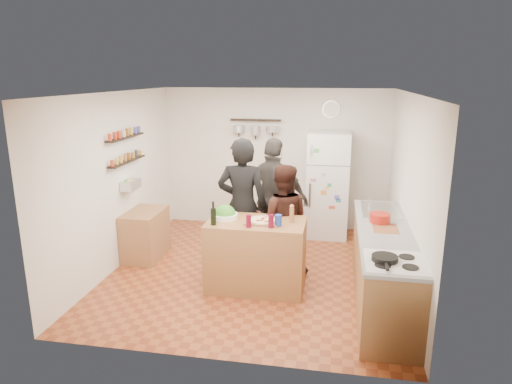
% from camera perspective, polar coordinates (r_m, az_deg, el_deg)
% --- Properties ---
extents(room_shell, '(4.20, 4.20, 4.20)m').
position_cam_1_polar(room_shell, '(6.56, 0.44, 1.47)').
color(room_shell, brown).
rests_on(room_shell, ground).
extents(prep_island, '(1.25, 0.72, 0.91)m').
position_cam_1_polar(prep_island, '(5.99, 0.01, -7.84)').
color(prep_island, olive).
rests_on(prep_island, floor).
extents(pizza_board, '(0.42, 0.34, 0.02)m').
position_cam_1_polar(pizza_board, '(5.79, 0.76, -3.71)').
color(pizza_board, brown).
rests_on(pizza_board, prep_island).
extents(pizza, '(0.34, 0.34, 0.02)m').
position_cam_1_polar(pizza, '(5.79, 0.76, -3.54)').
color(pizza, beige).
rests_on(pizza, pizza_board).
extents(salad_bowl, '(0.33, 0.33, 0.07)m').
position_cam_1_polar(salad_bowl, '(5.95, -3.89, -3.02)').
color(salad_bowl, white).
rests_on(salad_bowl, prep_island).
extents(wine_bottle, '(0.07, 0.07, 0.21)m').
position_cam_1_polar(wine_bottle, '(5.70, -5.34, -3.09)').
color(wine_bottle, black).
rests_on(wine_bottle, prep_island).
extents(wine_glass_near, '(0.06, 0.06, 0.16)m').
position_cam_1_polar(wine_glass_near, '(5.59, -0.93, -3.68)').
color(wine_glass_near, '#590721').
rests_on(wine_glass_near, prep_island).
extents(wine_glass_far, '(0.07, 0.07, 0.17)m').
position_cam_1_polar(wine_glass_far, '(5.58, 1.88, -3.65)').
color(wine_glass_far, '#58071E').
rests_on(wine_glass_far, prep_island).
extents(pepper_mill, '(0.06, 0.06, 0.19)m').
position_cam_1_polar(pepper_mill, '(5.79, 4.50, -2.92)').
color(pepper_mill, '#955B3E').
rests_on(pepper_mill, prep_island).
extents(salt_canister, '(0.09, 0.09, 0.14)m').
position_cam_1_polar(salt_canister, '(5.65, 2.80, -3.56)').
color(salt_canister, navy).
rests_on(salt_canister, prep_island).
extents(person_left, '(0.72, 0.49, 1.91)m').
position_cam_1_polar(person_left, '(6.36, -1.71, -1.71)').
color(person_left, black).
rests_on(person_left, floor).
extents(person_center, '(0.79, 0.63, 1.57)m').
position_cam_1_polar(person_center, '(6.30, 3.28, -3.52)').
color(person_center, black).
rests_on(person_center, floor).
extents(person_back, '(1.15, 0.72, 1.83)m').
position_cam_1_polar(person_back, '(6.85, 2.26, -0.86)').
color(person_back, '#2B2826').
rests_on(person_back, floor).
extents(counter_run, '(0.63, 2.63, 0.90)m').
position_cam_1_polar(counter_run, '(5.86, 15.61, -8.97)').
color(counter_run, '#9E7042').
rests_on(counter_run, floor).
extents(stove_top, '(0.60, 0.62, 0.02)m').
position_cam_1_polar(stove_top, '(4.82, 16.97, -8.41)').
color(stove_top, white).
rests_on(stove_top, counter_run).
extents(skillet, '(0.26, 0.26, 0.05)m').
position_cam_1_polar(skillet, '(4.80, 15.80, -7.96)').
color(skillet, black).
rests_on(skillet, stove_top).
extents(sink, '(0.50, 0.80, 0.03)m').
position_cam_1_polar(sink, '(6.50, 15.24, -2.23)').
color(sink, silver).
rests_on(sink, counter_run).
extents(cutting_board, '(0.30, 0.40, 0.02)m').
position_cam_1_polar(cutting_board, '(5.76, 15.86, -4.49)').
color(cutting_board, brown).
rests_on(cutting_board, counter_run).
extents(red_bowl, '(0.26, 0.26, 0.11)m').
position_cam_1_polar(red_bowl, '(5.97, 15.22, -3.13)').
color(red_bowl, '#A71D13').
rests_on(red_bowl, counter_run).
extents(fridge, '(0.70, 0.68, 1.80)m').
position_cam_1_polar(fridge, '(7.88, 8.96, 0.91)').
color(fridge, white).
rests_on(fridge, floor).
extents(wall_clock, '(0.30, 0.03, 0.30)m').
position_cam_1_polar(wall_clock, '(8.01, 9.37, 10.18)').
color(wall_clock, silver).
rests_on(wall_clock, back_wall).
extents(spice_shelf_lower, '(0.12, 1.00, 0.02)m').
position_cam_1_polar(spice_shelf_lower, '(6.92, -15.81, 3.72)').
color(spice_shelf_lower, black).
rests_on(spice_shelf_lower, left_wall).
extents(spice_shelf_upper, '(0.12, 1.00, 0.02)m').
position_cam_1_polar(spice_shelf_upper, '(6.87, -16.01, 6.59)').
color(spice_shelf_upper, black).
rests_on(spice_shelf_upper, left_wall).
extents(produce_basket, '(0.18, 0.35, 0.14)m').
position_cam_1_polar(produce_basket, '(6.98, -15.39, 0.90)').
color(produce_basket, silver).
rests_on(produce_basket, left_wall).
extents(side_table, '(0.50, 0.80, 0.73)m').
position_cam_1_polar(side_table, '(7.18, -13.64, -5.16)').
color(side_table, '#A17343').
rests_on(side_table, floor).
extents(pot_rack, '(0.90, 0.04, 0.04)m').
position_cam_1_polar(pot_rack, '(8.08, -0.06, 8.98)').
color(pot_rack, black).
rests_on(pot_rack, back_wall).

